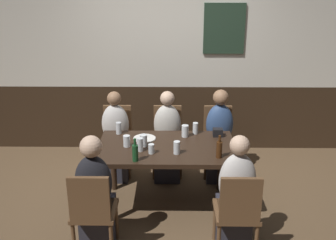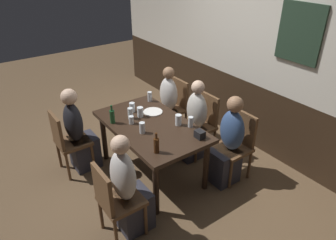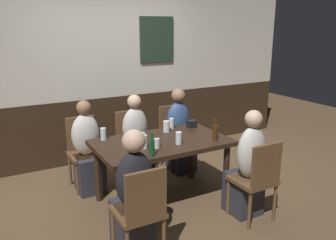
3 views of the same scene
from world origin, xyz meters
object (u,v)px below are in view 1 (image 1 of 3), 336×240
object	(u,v)px
chair_right_near	(238,210)
beer_bottle_brown	(219,149)
chair_left_near	(93,209)
person_left_near	(96,200)
person_mid_far	(167,143)
pint_glass_stout	(185,132)
condiment_caddy	(218,132)
chair_right_far	(218,136)
pint_glass_amber	(151,149)
beer_glass_half	(127,142)
dining_table	(166,153)
chair_left_far	(117,136)
person_left_far	(116,143)
beer_bottle_green	(135,152)
highball_clear	(140,145)
person_right_near	(235,201)
tumbler_short	(177,148)
plate_white_large	(144,138)
beer_glass_tall	(119,129)
chair_mid_far	(167,136)
person_right_far	(219,142)
pint_glass_pale	(144,141)
tumbler_water	(195,129)

from	to	relation	value
chair_right_near	beer_bottle_brown	xyz separation A→B (m)	(-0.12, 0.58, 0.34)
chair_left_near	chair_right_near	bearing A→B (deg)	0.00
beer_bottle_brown	person_left_near	bearing A→B (deg)	-160.47
person_mid_far	pint_glass_stout	world-z (taller)	person_mid_far
chair_left_near	condiment_caddy	world-z (taller)	chair_left_near
chair_right_far	beer_bottle_brown	xyz separation A→B (m)	(-0.12, -1.13, 0.34)
pint_glass_stout	pint_glass_amber	size ratio (longest dim) A/B	1.35
person_left_near	beer_glass_half	world-z (taller)	person_left_near
pint_glass_amber	beer_glass_half	size ratio (longest dim) A/B	0.82
dining_table	chair_right_far	distance (m)	1.09
chair_left_far	chair_right_far	bearing A→B (deg)	0.00
beer_glass_half	person_left_far	bearing A→B (deg)	107.84
person_mid_far	beer_glass_half	distance (m)	0.89
beer_bottle_green	highball_clear	bearing A→B (deg)	83.26
person_right_near	tumbler_short	distance (m)	0.81
pint_glass_amber	plate_white_large	bearing A→B (deg)	104.37
person_left_near	plate_white_large	world-z (taller)	person_left_near
person_mid_far	beer_glass_tall	size ratio (longest dim) A/B	8.19
chair_mid_far	highball_clear	distance (m)	1.07
chair_left_near	person_right_far	bearing A→B (deg)	49.88
condiment_caddy	pint_glass_pale	bearing A→B (deg)	-160.84
pint_glass_pale	person_right_near	bearing A→B (deg)	-37.69
tumbler_water	chair_mid_far	bearing A→B (deg)	123.45
tumbler_water	condiment_caddy	size ratio (longest dim) A/B	1.21
chair_mid_far	person_left_far	size ratio (longest dim) A/B	0.78
tumbler_water	highball_clear	size ratio (longest dim) A/B	0.92
dining_table	person_left_near	world-z (taller)	person_left_near
person_right_far	pint_glass_amber	bearing A→B (deg)	-132.60
pint_glass_pale	highball_clear	bearing A→B (deg)	-103.52
person_right_near	person_left_far	world-z (taller)	person_right_near
beer_glass_tall	highball_clear	xyz separation A→B (m)	(0.28, -0.47, 0.00)
chair_right_near	pint_glass_pale	size ratio (longest dim) A/B	6.75
pint_glass_amber	beer_glass_half	xyz separation A→B (m)	(-0.27, 0.17, 0.01)
chair_mid_far	person_right_near	size ratio (longest dim) A/B	0.75
pint_glass_pale	chair_right_near	bearing A→B (deg)	-43.59
chair_left_near	beer_bottle_brown	bearing A→B (deg)	26.12
chair_mid_far	person_mid_far	xyz separation A→B (m)	(-0.00, -0.16, -0.02)
person_left_near	condiment_caddy	size ratio (longest dim) A/B	10.59
chair_right_far	person_right_near	bearing A→B (deg)	-90.00
beer_bottle_green	person_right_near	bearing A→B (deg)	-19.23
chair_left_near	highball_clear	size ratio (longest dim) A/B	6.07
beer_bottle_green	condiment_caddy	distance (m)	1.10
condiment_caddy	highball_clear	bearing A→B (deg)	-154.35
dining_table	condiment_caddy	distance (m)	0.66
chair_mid_far	pint_glass_amber	size ratio (longest dim) A/B	8.64
beer_bottle_green	chair_mid_far	bearing A→B (deg)	76.03
beer_glass_tall	highball_clear	distance (m)	0.55
beer_glass_tall	tumbler_short	bearing A→B (deg)	-38.62
chair_mid_far	plate_white_large	bearing A→B (deg)	-110.71
pint_glass_stout	pint_glass_pale	world-z (taller)	pint_glass_stout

